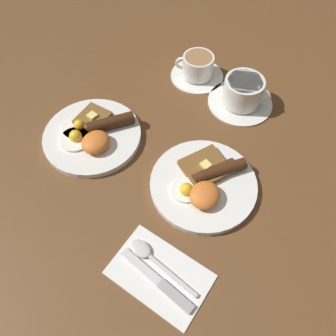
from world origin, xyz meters
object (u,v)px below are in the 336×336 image
Objects in this scene: breakfast_plate_near at (205,183)px; teacup_far at (197,68)px; breakfast_plate_far at (93,134)px; teacup_near at (242,94)px; knife at (160,283)px; spoon at (148,254)px.

teacup_far reaches higher than breakfast_plate_near.
breakfast_plate_far is 1.40× the size of teacup_near.
breakfast_plate_near is at bearing -85.29° from breakfast_plate_far.
breakfast_plate_far is 0.38m from knife.
knife is at bearing -122.08° from breakfast_plate_far.
breakfast_plate_near is 1.45× the size of spoon.
breakfast_plate_far is at bearing 94.71° from breakfast_plate_near.
breakfast_plate_near is 0.23m from knife.
breakfast_plate_far reaches higher than spoon.
teacup_far is 0.91× the size of spoon.
teacup_near is at bearing -40.30° from breakfast_plate_far.
breakfast_plate_near reaches higher than knife.
spoon is (0.03, 0.05, 0.00)m from knife.
spoon is at bearing -24.30° from knife.
teacup_near reaches higher than breakfast_plate_far.
breakfast_plate_far is at bearing -24.31° from spoon.
knife is at bearing -157.28° from teacup_far.
knife is (-0.49, -0.07, -0.03)m from teacup_near.
teacup_far is at bearing 78.98° from teacup_near.
teacup_near is at bearing -101.02° from teacup_far.
breakfast_plate_near is 1.38× the size of knife.
teacup_near reaches higher than breakfast_plate_near.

